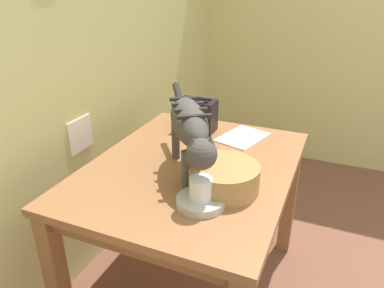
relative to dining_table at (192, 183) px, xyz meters
The scene contains 9 objects.
wall_rear 0.90m from the dining_table, 96.62° to the left, with size 4.36×0.11×2.50m.
dining_table is the anchor object (origin of this frame).
cat 0.33m from the dining_table, 160.46° to the right, with size 0.60×0.42×0.31m.
saucer_bowl 0.34m from the dining_table, 151.08° to the right, with size 0.18×0.18×0.03m, color #B4B4B0.
coffee_mug 0.36m from the dining_table, 150.78° to the right, with size 0.13×0.09×0.08m.
magazine 0.41m from the dining_table, 18.47° to the right, with size 0.27×0.19×0.01m, color beige.
book_stack 0.40m from the dining_table, 19.58° to the left, with size 0.20×0.15×0.07m.
wicker_basket 0.29m from the dining_table, 126.52° to the right, with size 0.28×0.28×0.11m.
toaster 0.44m from the dining_table, 19.32° to the left, with size 0.12×0.20×0.18m.
Camera 1 is at (-1.25, 0.97, 1.50)m, focal length 34.26 mm.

